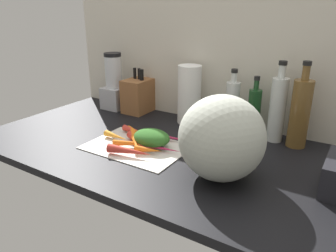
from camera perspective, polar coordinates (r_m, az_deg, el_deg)
ground_plane at (r=126.71cm, az=2.41°, el=-4.89°), size 170.00×80.00×3.00cm
wall_back at (r=150.86cm, az=10.08°, el=11.53°), size 170.00×3.00×60.00cm
cutting_board at (r=128.79cm, az=-5.57°, el=-3.60°), size 38.88×27.01×0.80cm
carrot_0 at (r=120.29cm, az=-6.79°, el=-4.51°), size 17.44×7.00×2.85cm
carrot_1 at (r=137.19cm, az=-5.31°, el=-1.27°), size 14.98×7.29×2.57cm
carrot_2 at (r=123.29cm, az=-1.29°, el=-3.90°), size 16.87×4.39×2.15cm
carrot_3 at (r=132.65cm, az=0.25°, el=-2.04°), size 15.82×5.05×2.22cm
carrot_4 at (r=120.54cm, az=-7.20°, el=-4.30°), size 15.71×7.31×3.55cm
carrot_5 at (r=121.18cm, az=-3.50°, el=-4.22°), size 10.71×5.91×2.81cm
carrot_6 at (r=129.59cm, az=-5.58°, el=-2.51°), size 13.79×9.98×3.07cm
carrot_7 at (r=128.21cm, az=-5.79°, el=-2.69°), size 14.18×15.07×3.46cm
carrot_8 at (r=127.43cm, az=-5.75°, el=-3.06°), size 16.82×10.59×2.53cm
carrot_9 at (r=135.09cm, az=-9.12°, el=-1.79°), size 12.31×3.61×2.67cm
carrot_10 at (r=138.69cm, az=-5.45°, el=-1.00°), size 15.84×4.37×2.69cm
carrot_greens_pile at (r=127.31cm, az=-2.90°, el=-2.05°), size 15.24×11.72×6.45cm
winter_squash at (r=102.84cm, az=9.41°, el=-2.11°), size 27.54×27.17×27.55cm
knife_block at (r=169.95cm, az=-5.14°, el=5.43°), size 11.72×16.84×22.63cm
blender_appliance at (r=175.95cm, az=-9.45°, el=7.11°), size 11.70×11.70×29.71cm
paper_towel_roll at (r=151.78cm, az=3.77°, el=5.53°), size 10.84×10.84×27.26cm
bottle_0 at (r=143.65cm, az=11.20°, el=3.47°), size 5.93×5.93×27.82cm
bottle_1 at (r=141.85cm, az=14.88°, el=2.48°), size 5.40×5.40×25.63cm
bottle_2 at (r=137.53cm, az=18.71°, el=2.97°), size 6.49×6.49×32.87cm
bottle_3 at (r=134.79cm, az=22.21°, el=2.19°), size 7.51×7.51×33.75cm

